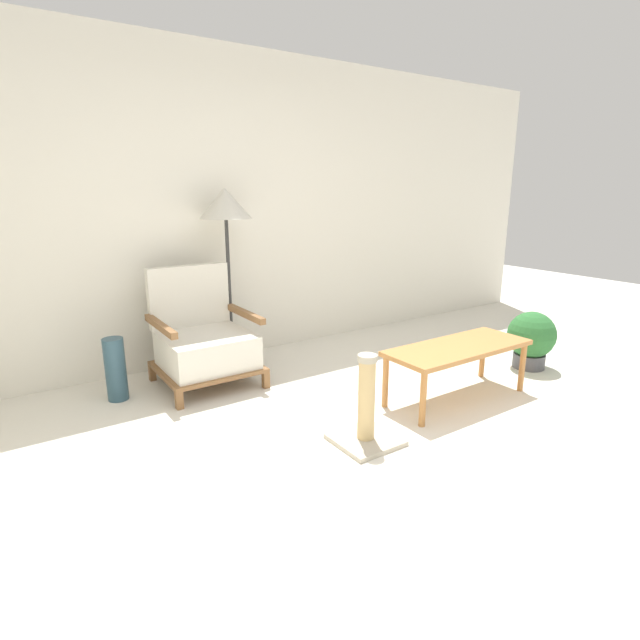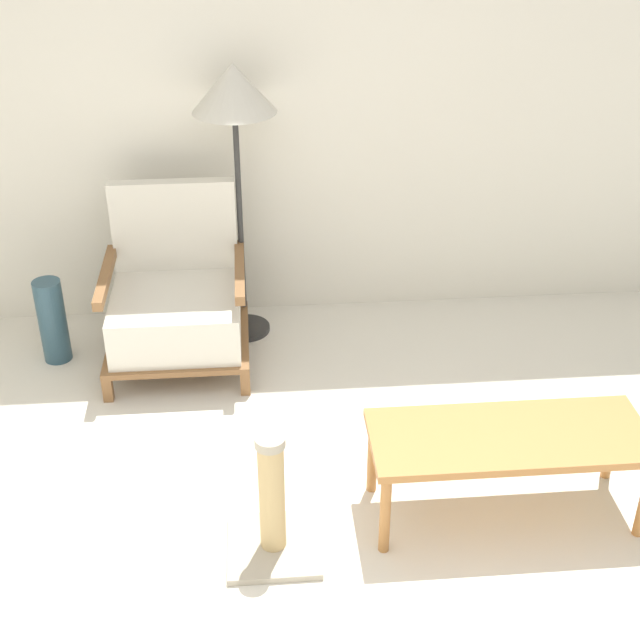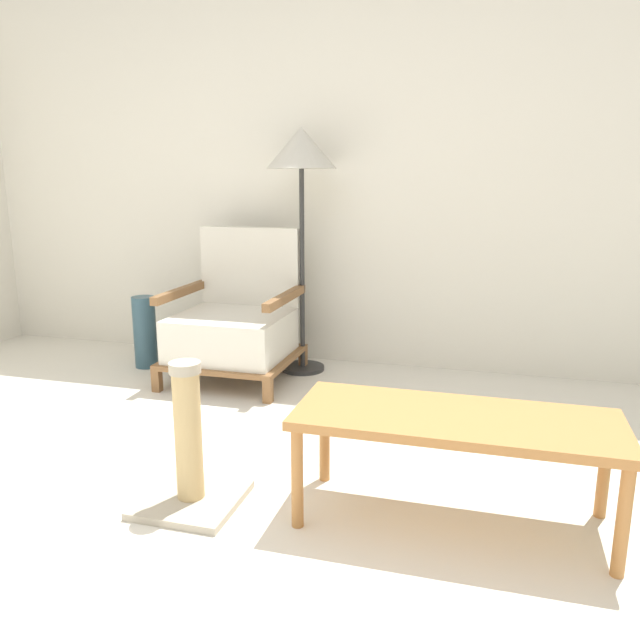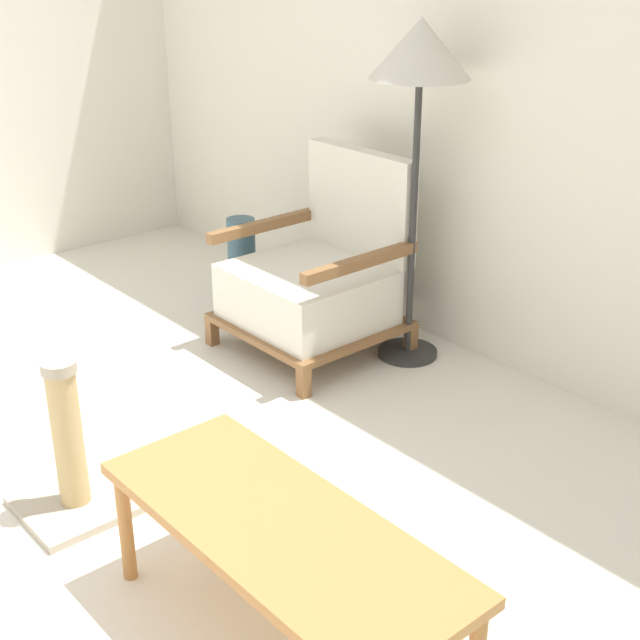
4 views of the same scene
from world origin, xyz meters
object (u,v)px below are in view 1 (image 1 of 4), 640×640
at_px(vase, 116,369).
at_px(scratching_post, 366,415).
at_px(floor_lamp, 226,212).
at_px(coffee_table, 458,352).
at_px(potted_plant, 531,338).
at_px(armchair, 204,342).

height_order(vase, scratching_post, scratching_post).
xyz_separation_m(floor_lamp, coffee_table, (1.08, -1.62, -0.97)).
height_order(floor_lamp, vase, floor_lamp).
xyz_separation_m(coffee_table, potted_plant, (1.06, 0.09, -0.10)).
distance_m(floor_lamp, potted_plant, 2.83).
bearing_deg(vase, armchair, -4.19).
bearing_deg(scratching_post, potted_plant, 6.64).
distance_m(coffee_table, potted_plant, 1.07).
distance_m(armchair, floor_lamp, 1.08).
relative_size(floor_lamp, vase, 3.23).
relative_size(floor_lamp, scratching_post, 2.68).
height_order(floor_lamp, scratching_post, floor_lamp).
bearing_deg(armchair, potted_plant, -26.85).
xyz_separation_m(vase, potted_plant, (3.16, -1.31, 0.03)).
bearing_deg(armchair, scratching_post, -73.33).
xyz_separation_m(potted_plant, scratching_post, (-2.04, -0.24, -0.08)).
bearing_deg(scratching_post, vase, 125.92).
distance_m(vase, scratching_post, 1.91).
xyz_separation_m(vase, scratching_post, (1.12, -1.55, -0.05)).
bearing_deg(floor_lamp, vase, -168.19).
relative_size(floor_lamp, potted_plant, 3.06).
height_order(armchair, coffee_table, armchair).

